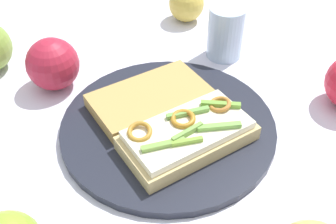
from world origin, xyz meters
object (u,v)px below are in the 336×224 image
(drinking_glass, at_px, (226,33))
(apple_3, at_px, (53,64))
(plate, at_px, (168,126))
(bread_slice_side, at_px, (150,98))
(apple_1, at_px, (186,4))
(sandwich, at_px, (188,135))

(drinking_glass, bearing_deg, apple_3, 141.28)
(plate, height_order, apple_3, apple_3)
(plate, relative_size, bread_slice_side, 1.80)
(bread_slice_side, xyz_separation_m, apple_3, (-0.03, 0.16, 0.02))
(bread_slice_side, relative_size, apple_1, 2.45)
(apple_3, height_order, drinking_glass, drinking_glass)
(plate, xyz_separation_m, bread_slice_side, (0.02, 0.04, 0.02))
(apple_1, bearing_deg, apple_3, 168.63)
(bread_slice_side, relative_size, drinking_glass, 1.86)
(plate, distance_m, apple_1, 0.32)
(bread_slice_side, height_order, apple_3, apple_3)
(plate, bearing_deg, bread_slice_side, 66.55)
(bread_slice_side, relative_size, apple_3, 2.05)
(sandwich, height_order, drinking_glass, drinking_glass)
(apple_3, bearing_deg, plate, -85.98)
(apple_3, relative_size, drinking_glass, 0.91)
(sandwich, relative_size, bread_slice_side, 1.16)
(plate, relative_size, apple_3, 3.68)
(apple_1, xyz_separation_m, drinking_glass, (-0.07, -0.12, 0.01))
(bread_slice_side, bearing_deg, plate, 90.64)
(apple_1, distance_m, apple_3, 0.30)
(sandwich, bearing_deg, drinking_glass, -140.14)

